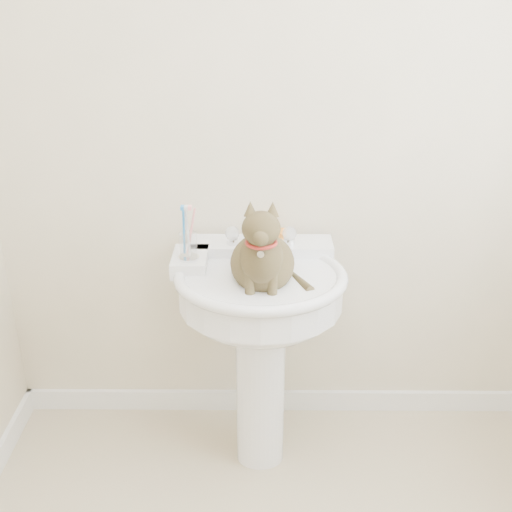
{
  "coord_description": "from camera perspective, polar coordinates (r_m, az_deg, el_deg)",
  "views": [
    {
      "loc": [
        -0.12,
        -1.1,
        1.73
      ],
      "look_at": [
        -0.14,
        0.78,
        0.86
      ],
      "focal_mm": 45.0,
      "sensor_mm": 36.0,
      "label": 1
    }
  ],
  "objects": [
    {
      "name": "wall_back",
      "position": [
        2.25,
        3.65,
        12.59
      ],
      "size": [
        2.2,
        0.0,
        2.5
      ],
      "primitive_type": null,
      "color": "beige",
      "rests_on": "ground"
    },
    {
      "name": "baseboard_back",
      "position": [
        2.76,
        2.97,
        -12.68
      ],
      "size": [
        2.2,
        0.02,
        0.09
      ],
      "primitive_type": "cube",
      "color": "white",
      "rests_on": "floor"
    },
    {
      "name": "pedestal_sink",
      "position": [
        2.19,
        0.35,
        -4.85
      ],
      "size": [
        0.59,
        0.58,
        0.81
      ],
      "color": "white",
      "rests_on": "floor"
    },
    {
      "name": "faucet",
      "position": [
        2.23,
        0.43,
        1.82
      ],
      "size": [
        0.28,
        0.12,
        0.14
      ],
      "color": "silver",
      "rests_on": "pedestal_sink"
    },
    {
      "name": "soap_bar",
      "position": [
        2.32,
        1.43,
        2.04
      ],
      "size": [
        0.1,
        0.08,
        0.03
      ],
      "primitive_type": "cube",
      "rotation": [
        0.0,
        0.0,
        -0.34
      ],
      "color": "orange",
      "rests_on": "pedestal_sink"
    },
    {
      "name": "toothbrush_cup",
      "position": [
        2.15,
        -6.05,
        0.96
      ],
      "size": [
        0.07,
        0.07,
        0.18
      ],
      "rotation": [
        0.0,
        0.0,
        0.23
      ],
      "color": "silver",
      "rests_on": "pedestal_sink"
    },
    {
      "name": "cat",
      "position": [
        2.04,
        0.6,
        -0.23
      ],
      "size": [
        0.23,
        0.29,
        0.42
      ],
      "rotation": [
        0.0,
        0.0,
        -0.04
      ],
      "color": "brown",
      "rests_on": "pedestal_sink"
    }
  ]
}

